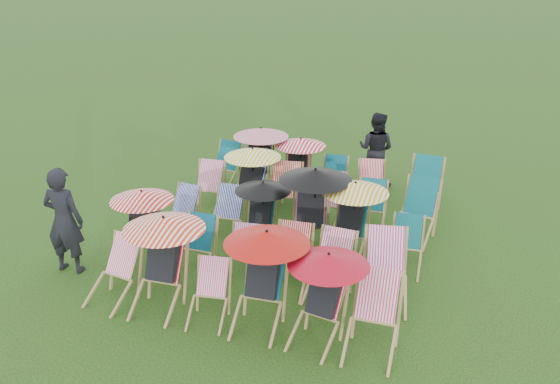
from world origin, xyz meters
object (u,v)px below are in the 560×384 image
(deckchair_0, at_px, (113,273))
(deckchair_29, at_px, (423,187))
(deckchair_5, at_px, (373,318))
(person_rear, at_px, (376,149))
(person_left, at_px, (64,220))

(deckchair_0, xyz_separation_m, deckchair_29, (4.00, 4.63, 0.05))
(deckchair_0, xyz_separation_m, deckchair_5, (3.85, -0.05, 0.05))
(deckchair_0, relative_size, person_rear, 0.58)
(deckchair_0, height_order, person_left, person_left)
(deckchair_5, height_order, person_rear, person_rear)
(person_left, height_order, person_rear, person_left)
(deckchair_0, height_order, deckchair_29, deckchair_29)
(deckchair_0, bearing_deg, person_left, 165.38)
(deckchair_5, height_order, deckchair_29, deckchair_29)
(person_rear, bearing_deg, deckchair_0, 74.24)
(deckchair_29, height_order, person_left, person_left)
(deckchair_29, distance_m, person_rear, 1.60)
(deckchair_0, xyz_separation_m, person_rear, (2.87, 5.72, 0.35))
(deckchair_5, xyz_separation_m, person_left, (-5.02, 0.59, 0.38))
(deckchair_29, xyz_separation_m, person_left, (-5.17, -4.08, 0.38))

